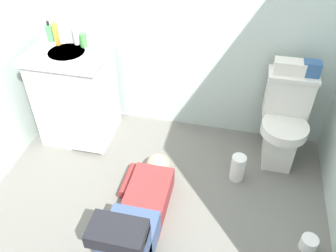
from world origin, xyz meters
TOP-DOWN VIEW (x-y plane):
  - ground_plane at (0.00, 0.00)m, footprint 2.95×2.93m
  - toilet at (0.86, 0.71)m, footprint 0.36×0.46m
  - vanity_cabinet at (-0.82, 0.63)m, footprint 0.60×0.53m
  - faucet at (-0.83, 0.78)m, footprint 0.02×0.02m
  - person_plumber at (-0.05, -0.22)m, footprint 0.39×1.06m
  - tissue_box at (0.82, 0.80)m, footprint 0.22×0.11m
  - toiletry_bag at (0.97, 0.80)m, footprint 0.12×0.09m
  - soap_dispenser at (-1.02, 0.76)m, footprint 0.06×0.06m
  - bottle_amber at (-0.94, 0.71)m, footprint 0.04×0.04m
  - bottle_clear at (-0.86, 0.78)m, footprint 0.05×0.05m
  - bottle_white at (-0.80, 0.75)m, footprint 0.04×0.04m
  - bottle_green at (-0.73, 0.73)m, footprint 0.06×0.06m
  - paper_towel_roll at (0.56, 0.39)m, footprint 0.11×0.11m
  - toilet_paper_roll at (1.06, -0.13)m, footprint 0.11×0.11m

SIDE VIEW (x-z plane):
  - ground_plane at x=0.00m, z-range -0.04..0.00m
  - toilet_paper_roll at x=1.06m, z-range 0.00..0.10m
  - paper_towel_roll at x=0.56m, z-range 0.00..0.22m
  - person_plumber at x=-0.05m, z-range -0.08..0.44m
  - toilet at x=0.86m, z-range -0.01..0.74m
  - vanity_cabinet at x=-0.82m, z-range 0.01..0.83m
  - tissue_box at x=0.82m, z-range 0.75..0.85m
  - toiletry_bag at x=0.97m, z-range 0.75..0.86m
  - faucet at x=-0.83m, z-range 0.82..0.92m
  - bottle_green at x=-0.73m, z-range 0.82..0.92m
  - bottle_clear at x=-0.86m, z-range 0.82..0.94m
  - soap_dispenser at x=-1.02m, z-range 0.80..0.97m
  - bottle_white at x=-0.80m, z-range 0.82..0.96m
  - bottle_amber at x=-0.94m, z-range 0.82..1.00m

